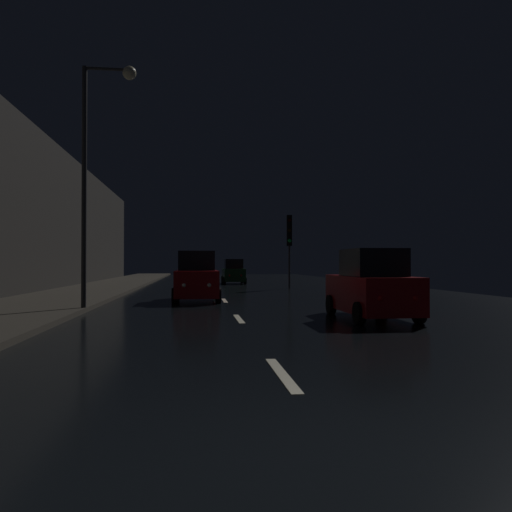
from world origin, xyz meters
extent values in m
cube|color=black|center=(0.00, 24.50, -0.01)|extent=(26.08, 84.00, 0.02)
cube|color=#38332B|center=(-6.84, 24.50, 0.07)|extent=(4.40, 84.00, 0.15)
cube|color=#2D2B28|center=(-9.44, 21.00, 4.19)|extent=(0.80, 63.00, 8.38)
cube|color=beige|center=(0.00, 3.00, 0.01)|extent=(0.16, 2.20, 0.01)
cube|color=beige|center=(0.00, 10.04, 0.01)|extent=(0.16, 2.20, 0.01)
cube|color=beige|center=(0.00, 16.92, 0.01)|extent=(0.16, 2.20, 0.01)
cylinder|color=#38383A|center=(4.54, 26.42, 1.32)|extent=(0.12, 0.12, 2.63)
cube|color=black|center=(4.54, 26.42, 3.58)|extent=(0.33, 0.37, 1.90)
sphere|color=black|center=(4.53, 26.24, 4.22)|extent=(0.22, 0.22, 0.22)
sphere|color=black|center=(4.53, 26.24, 3.58)|extent=(0.22, 0.22, 0.22)
sphere|color=#19D84C|center=(4.53, 26.24, 2.95)|extent=(0.22, 0.22, 0.22)
cylinder|color=#2D2D30|center=(-4.74, 12.54, 3.94)|extent=(0.16, 0.16, 7.87)
cylinder|color=#2D2D30|center=(-4.04, 12.54, 7.82)|extent=(1.40, 0.10, 0.10)
sphere|color=beige|center=(-3.34, 12.54, 7.72)|extent=(0.44, 0.44, 0.44)
cube|color=maroon|center=(-1.16, 16.98, 0.74)|extent=(1.72, 4.01, 1.05)
cube|color=black|center=(-1.16, 17.12, 1.66)|extent=(1.46, 2.00, 0.80)
cylinder|color=black|center=(-0.32, 15.58, 0.31)|extent=(0.21, 0.61, 0.61)
cylinder|color=black|center=(-2.01, 15.58, 0.31)|extent=(0.21, 0.61, 0.61)
cylinder|color=black|center=(-0.32, 18.38, 0.31)|extent=(0.21, 0.61, 0.61)
cylinder|color=black|center=(-2.01, 18.38, 0.31)|extent=(0.21, 0.61, 0.61)
sphere|color=white|center=(-0.69, 15.01, 0.74)|extent=(0.17, 0.17, 0.17)
sphere|color=white|center=(-1.64, 15.01, 0.74)|extent=(0.17, 0.17, 0.17)
sphere|color=red|center=(-0.69, 18.94, 0.74)|extent=(0.17, 0.17, 0.17)
sphere|color=red|center=(-1.64, 18.94, 0.74)|extent=(0.17, 0.17, 0.17)
cube|color=#0F3819|center=(1.69, 34.31, 0.67)|extent=(1.56, 3.65, 0.96)
cube|color=black|center=(1.69, 34.18, 1.52)|extent=(1.33, 1.82, 0.73)
cylinder|color=black|center=(0.92, 35.58, 0.28)|extent=(0.19, 0.56, 0.56)
cylinder|color=black|center=(2.45, 35.58, 0.28)|extent=(0.19, 0.56, 0.56)
cylinder|color=black|center=(0.92, 33.03, 0.28)|extent=(0.19, 0.56, 0.56)
cylinder|color=black|center=(2.45, 33.03, 0.28)|extent=(0.19, 0.56, 0.56)
sphere|color=slate|center=(1.26, 36.10, 0.67)|extent=(0.16, 0.16, 0.16)
sphere|color=slate|center=(2.12, 36.10, 0.67)|extent=(0.16, 0.16, 0.16)
sphere|color=red|center=(1.26, 32.52, 0.67)|extent=(0.16, 0.16, 0.16)
sphere|color=red|center=(2.12, 32.52, 0.67)|extent=(0.16, 0.16, 0.16)
cube|color=maroon|center=(3.74, 9.76, 0.70)|extent=(1.63, 3.81, 1.00)
cube|color=black|center=(3.74, 9.62, 1.58)|extent=(1.39, 1.91, 0.76)
cylinder|color=black|center=(2.94, 11.09, 0.29)|extent=(0.20, 0.58, 0.58)
cylinder|color=black|center=(4.54, 11.09, 0.29)|extent=(0.20, 0.58, 0.58)
cylinder|color=black|center=(2.94, 8.42, 0.29)|extent=(0.20, 0.58, 0.58)
cylinder|color=black|center=(4.54, 8.42, 0.29)|extent=(0.20, 0.58, 0.58)
sphere|color=slate|center=(3.29, 11.62, 0.70)|extent=(0.16, 0.16, 0.16)
sphere|color=slate|center=(4.19, 11.62, 0.70)|extent=(0.16, 0.16, 0.16)
sphere|color=red|center=(3.29, 7.89, 0.70)|extent=(0.16, 0.16, 0.16)
sphere|color=red|center=(4.19, 7.89, 0.70)|extent=(0.16, 0.16, 0.16)
camera|label=1|loc=(-1.21, -3.95, 1.56)|focal=35.16mm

